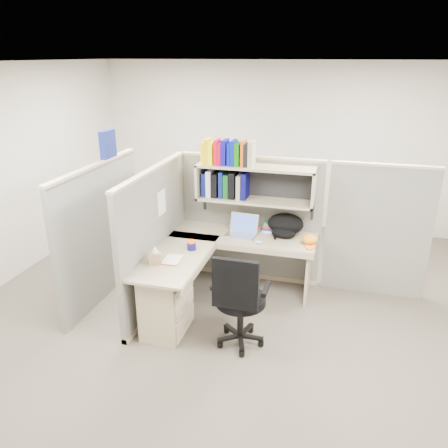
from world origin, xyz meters
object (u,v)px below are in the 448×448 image
(backpack, at_px, (285,225))
(task_chair, at_px, (239,314))
(desk, at_px, (189,285))
(laptop, at_px, (241,226))
(snack_canister, at_px, (192,245))

(backpack, relative_size, task_chair, 0.41)
(backpack, xyz_separation_m, task_chair, (-0.25, -1.28, -0.49))
(desk, bearing_deg, backpack, 47.45)
(desk, distance_m, laptop, 1.00)
(desk, xyz_separation_m, backpack, (0.89, 0.97, 0.42))
(backpack, relative_size, snack_canister, 4.11)
(laptop, relative_size, snack_canister, 3.28)
(desk, bearing_deg, task_chair, -26.06)
(desk, distance_m, snack_canister, 0.45)
(snack_canister, bearing_deg, task_chair, -40.43)
(backpack, xyz_separation_m, snack_canister, (-0.95, -0.68, -0.07))
(task_chair, bearing_deg, desk, 153.94)
(backpack, bearing_deg, desk, -134.14)
(laptop, xyz_separation_m, task_chair, (0.26, -1.14, -0.48))
(desk, xyz_separation_m, task_chair, (0.64, -0.31, -0.07))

